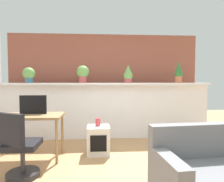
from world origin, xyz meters
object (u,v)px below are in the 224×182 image
potted_plant_0 (29,74)px  tv_monitor (33,105)px  potted_plant_2 (128,74)px  couch (224,174)px  office_chair (19,150)px  desk (29,120)px  potted_plant_1 (83,73)px  side_cube_shelf (98,140)px  vase_on_shelf (98,122)px  potted_plant_3 (179,72)px

potted_plant_0 → tv_monitor: potted_plant_0 is taller
potted_plant_2 → tv_monitor: size_ratio=0.94×
couch → office_chair: bearing=165.9°
desk → couch: bearing=-27.3°
potted_plant_1 → side_cube_shelf: bearing=-70.7°
potted_plant_1 → desk: potted_plant_1 is taller
potted_plant_2 → potted_plant_0: bearing=-179.5°
side_cube_shelf → potted_plant_0: bearing=147.6°
potted_plant_1 → tv_monitor: 1.43m
potted_plant_0 → potted_plant_1: 1.18m
potted_plant_2 → vase_on_shelf: size_ratio=3.02×
potted_plant_1 → couch: potted_plant_1 is taller
potted_plant_0 → desk: size_ratio=0.31×
potted_plant_0 → tv_monitor: bearing=-68.2°
potted_plant_3 → couch: bearing=-100.6°
potted_plant_1 → potted_plant_2: size_ratio=0.93×
desk → tv_monitor: size_ratio=2.45×
potted_plant_3 → couch: potted_plant_3 is taller
couch → potted_plant_3: bearing=79.4°
office_chair → side_cube_shelf: (1.06, 0.84, -0.14)m
side_cube_shelf → potted_plant_2: bearing=55.3°
office_chair → vase_on_shelf: (1.06, 0.89, 0.18)m
desk → couch: size_ratio=0.68×
potted_plant_2 → tv_monitor: bearing=-149.8°
vase_on_shelf → office_chair: bearing=-140.0°
potted_plant_1 → tv_monitor: potted_plant_1 is taller
potted_plant_1 → couch: 3.26m
vase_on_shelf → couch: couch is taller
office_chair → vase_on_shelf: bearing=40.0°
vase_on_shelf → potted_plant_2: bearing=53.9°
tv_monitor → potted_plant_3: bearing=18.8°
desk → couch: 2.92m
tv_monitor → couch: (2.53, -1.40, -0.63)m
potted_plant_0 → side_cube_shelf: potted_plant_0 is taller
desk → side_cube_shelf: 1.24m
potted_plant_3 → side_cube_shelf: (-1.86, -0.95, -1.27)m
potted_plant_0 → side_cube_shelf: bearing=-32.4°
potted_plant_0 → potted_plant_2: size_ratio=0.81×
potted_plant_3 → vase_on_shelf: (-1.87, -0.91, -0.95)m
side_cube_shelf → couch: (1.41, -1.46, 0.03)m
potted_plant_0 → potted_plant_3: bearing=-0.3°
potted_plant_0 → desk: potted_plant_0 is taller
tv_monitor → vase_on_shelf: size_ratio=3.21×
tv_monitor → potted_plant_0: bearing=111.8°
office_chair → vase_on_shelf: 1.39m
potted_plant_1 → potted_plant_3: 2.21m
desk → vase_on_shelf: 1.17m
vase_on_shelf → couch: size_ratio=0.09×
tv_monitor → potted_plant_2: bearing=30.2°
couch → potted_plant_0: bearing=140.4°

